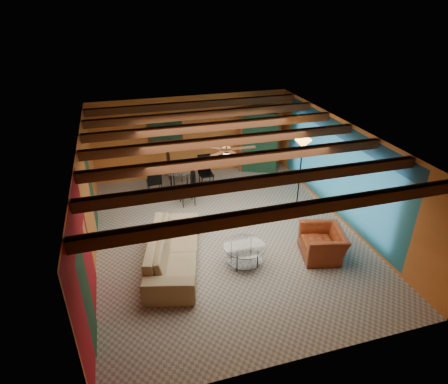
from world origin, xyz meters
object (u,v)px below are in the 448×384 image
object	(u,v)px
coffee_table	(244,254)
vase	(179,157)
dining_table	(180,176)
potted_plant	(258,106)
sofa	(174,250)
armchair	(323,243)
floor_lamp	(300,177)
armoire	(257,142)

from	to	relation	value
coffee_table	vase	distance (m)	4.13
dining_table	vase	xyz separation A→B (m)	(0.00, 0.00, 0.65)
coffee_table	potted_plant	xyz separation A→B (m)	(2.14, 4.95, 2.03)
sofa	potted_plant	distance (m)	6.15
sofa	vase	xyz separation A→B (m)	(0.82, 3.54, 0.80)
sofa	coffee_table	size ratio (longest dim) A/B	2.84
armchair	vase	bearing A→B (deg)	-134.67
armchair	coffee_table	world-z (taller)	armchair
potted_plant	floor_lamp	bearing A→B (deg)	-88.29
sofa	floor_lamp	size ratio (longest dim) A/B	1.26
sofa	dining_table	size ratio (longest dim) A/B	1.30
armchair	coffee_table	distance (m)	1.89
armoire	floor_lamp	distance (m)	3.10
sofa	vase	distance (m)	3.72
coffee_table	dining_table	world-z (taller)	dining_table
dining_table	armchair	bearing A→B (deg)	-58.01
sofa	coffee_table	distance (m)	1.62
armchair	vase	xyz separation A→B (m)	(-2.62, 4.19, 0.85)
coffee_table	armoire	world-z (taller)	armoire
armchair	potted_plant	xyz separation A→B (m)	(0.26, 5.18, 1.93)
dining_table	armoire	world-z (taller)	armoire
potted_plant	sofa	bearing A→B (deg)	-129.16
armoire	floor_lamp	world-z (taller)	floor_lamp
sofa	dining_table	world-z (taller)	dining_table
dining_table	vase	bearing A→B (deg)	0.00
dining_table	floor_lamp	xyz separation A→B (m)	(2.97, -2.10, 0.54)
coffee_table	sofa	bearing A→B (deg)	165.33
armchair	floor_lamp	world-z (taller)	floor_lamp
armoire	dining_table	bearing A→B (deg)	-137.60
floor_lamp	potted_plant	world-z (taller)	potted_plant
armchair	floor_lamp	distance (m)	2.24
vase	potted_plant	bearing A→B (deg)	19.08
armoire	vase	xyz separation A→B (m)	(-2.88, -1.00, 0.18)
dining_table	potted_plant	distance (m)	3.50
floor_lamp	coffee_table	bearing A→B (deg)	-140.28
coffee_table	armoire	size ratio (longest dim) A/B	0.47
floor_lamp	potted_plant	bearing A→B (deg)	91.71
armoire	armchair	bearing A→B (deg)	-69.60
coffee_table	vase	xyz separation A→B (m)	(-0.74, 3.95, 0.95)
coffee_table	dining_table	bearing A→B (deg)	100.67
sofa	armoire	bearing A→B (deg)	-24.87
floor_lamp	potted_plant	distance (m)	3.32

